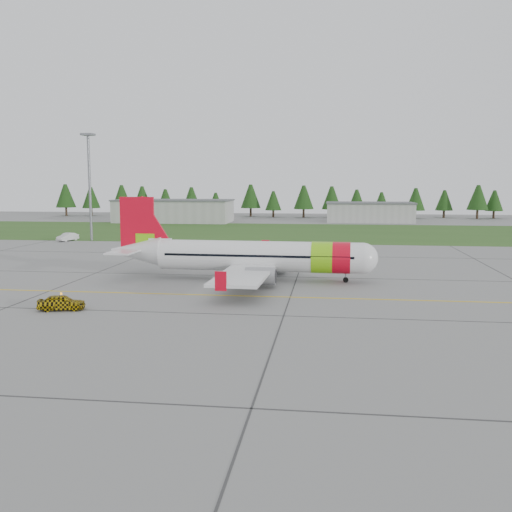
# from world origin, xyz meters

# --- Properties ---
(ground) EXTENTS (320.00, 320.00, 0.00)m
(ground) POSITION_xyz_m (0.00, 0.00, 0.00)
(ground) COLOR gray
(ground) RESTS_ON ground
(aircraft) EXTENTS (31.37, 28.83, 9.50)m
(aircraft) POSITION_xyz_m (5.01, 17.50, 2.74)
(aircraft) COLOR silver
(aircraft) RESTS_ON ground
(follow_me_car) EXTENTS (1.74, 1.92, 4.07)m
(follow_me_car) POSITION_xyz_m (-9.62, -0.28, 2.03)
(follow_me_car) COLOR #DAB60C
(follow_me_car) RESTS_ON ground
(service_van) EXTENTS (2.00, 1.94, 4.71)m
(service_van) POSITION_xyz_m (-36.22, 56.54, 2.36)
(service_van) COLOR silver
(service_van) RESTS_ON ground
(grass_strip) EXTENTS (320.00, 50.00, 0.03)m
(grass_strip) POSITION_xyz_m (0.00, 82.00, 0.01)
(grass_strip) COLOR #30561E
(grass_strip) RESTS_ON ground
(taxi_guideline) EXTENTS (120.00, 0.25, 0.02)m
(taxi_guideline) POSITION_xyz_m (0.00, 8.00, 0.01)
(taxi_guideline) COLOR gold
(taxi_guideline) RESTS_ON ground
(hangar_west) EXTENTS (32.00, 14.00, 6.00)m
(hangar_west) POSITION_xyz_m (-30.00, 110.00, 3.00)
(hangar_west) COLOR #A8A8A3
(hangar_west) RESTS_ON ground
(hangar_east) EXTENTS (24.00, 12.00, 5.20)m
(hangar_east) POSITION_xyz_m (25.00, 118.00, 2.60)
(hangar_east) COLOR #A8A8A3
(hangar_east) RESTS_ON ground
(floodlight_mast) EXTENTS (0.50, 0.50, 20.00)m
(floodlight_mast) POSITION_xyz_m (-32.00, 58.00, 10.00)
(floodlight_mast) COLOR slate
(floodlight_mast) RESTS_ON ground
(treeline) EXTENTS (160.00, 8.00, 10.00)m
(treeline) POSITION_xyz_m (0.00, 138.00, 5.00)
(treeline) COLOR #1C3F14
(treeline) RESTS_ON ground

